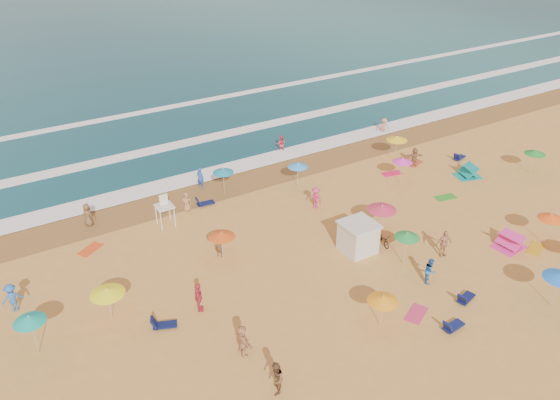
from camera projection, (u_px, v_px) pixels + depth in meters
ground at (314, 265)px, 34.77m from camera, size 220.00×220.00×0.00m
ocean at (47, 24)px, 97.14m from camera, size 220.00×140.00×0.18m
wet_sand at (226, 186)px, 44.05m from camera, size 220.00×220.00×0.00m
surf_foam at (184, 147)px, 50.55m from camera, size 200.00×18.70×0.05m
cabana at (358, 238)px, 35.65m from camera, size 2.00×2.00×2.00m
cabana_roof at (359, 224)px, 35.13m from camera, size 2.20×2.20×0.12m
bicycle at (383, 239)px, 36.57m from camera, size 0.79×1.66×0.84m
lifeguard_stand at (165, 212)px, 38.36m from camera, size 1.20×1.20×2.10m
beach_umbrellas at (342, 242)px, 33.36m from camera, size 49.67×28.69×0.74m
loungers at (379, 282)px, 32.96m from camera, size 43.40×25.16×0.34m
towels at (370, 277)px, 33.61m from camera, size 34.71×24.54×0.03m
popup_tents at (487, 201)px, 40.71m from camera, size 7.93×10.61×1.20m
beachgoers at (263, 234)px, 36.33m from camera, size 44.74×24.63×2.14m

